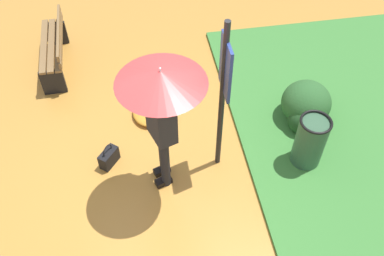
{
  "coord_description": "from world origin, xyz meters",
  "views": [
    {
      "loc": [
        3.21,
        -0.21,
        4.78
      ],
      "look_at": [
        -0.2,
        0.37,
        0.85
      ],
      "focal_mm": 40.15,
      "sensor_mm": 36.0,
      "label": 1
    }
  ],
  "objects_px": {
    "trash_bin": "(310,142)",
    "handbag": "(109,157)",
    "info_sign_post": "(224,85)",
    "person_with_umbrella": "(161,99)",
    "park_bench": "(55,47)"
  },
  "relations": [
    {
      "from": "person_with_umbrella",
      "to": "info_sign_post",
      "type": "bearing_deg",
      "value": 106.9
    },
    {
      "from": "person_with_umbrella",
      "to": "handbag",
      "type": "height_order",
      "value": "person_with_umbrella"
    },
    {
      "from": "person_with_umbrella",
      "to": "park_bench",
      "type": "bearing_deg",
      "value": -150.67
    },
    {
      "from": "info_sign_post",
      "to": "park_bench",
      "type": "bearing_deg",
      "value": -137.38
    },
    {
      "from": "handbag",
      "to": "trash_bin",
      "type": "distance_m",
      "value": 2.7
    },
    {
      "from": "info_sign_post",
      "to": "handbag",
      "type": "bearing_deg",
      "value": -98.43
    },
    {
      "from": "trash_bin",
      "to": "handbag",
      "type": "bearing_deg",
      "value": -99.09
    },
    {
      "from": "trash_bin",
      "to": "park_bench",
      "type": "bearing_deg",
      "value": -127.68
    },
    {
      "from": "person_with_umbrella",
      "to": "handbag",
      "type": "bearing_deg",
      "value": -121.02
    },
    {
      "from": "person_with_umbrella",
      "to": "trash_bin",
      "type": "height_order",
      "value": "person_with_umbrella"
    },
    {
      "from": "info_sign_post",
      "to": "handbag",
      "type": "xyz_separation_m",
      "value": [
        -0.22,
        -1.48,
        -1.32
      ]
    },
    {
      "from": "handbag",
      "to": "person_with_umbrella",
      "type": "bearing_deg",
      "value": 58.98
    },
    {
      "from": "person_with_umbrella",
      "to": "trash_bin",
      "type": "distance_m",
      "value": 2.22
    },
    {
      "from": "handbag",
      "to": "trash_bin",
      "type": "relative_size",
      "value": 0.44
    },
    {
      "from": "park_bench",
      "to": "handbag",
      "type": "bearing_deg",
      "value": 18.75
    }
  ]
}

